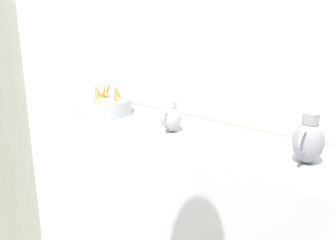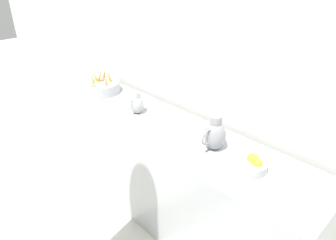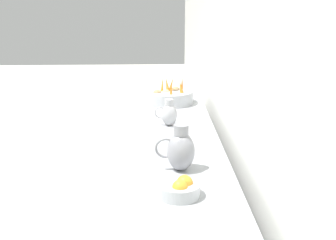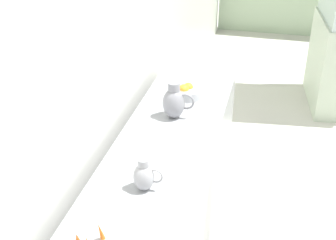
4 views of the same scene
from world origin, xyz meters
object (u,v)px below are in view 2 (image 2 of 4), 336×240
Objects in this scene: vegetable_colander at (100,87)px; orange_bowl at (252,164)px; metal_pitcher_tall at (215,134)px; metal_pitcher_short at (137,104)px.

orange_bowl is at bearing 89.10° from vegetable_colander.
metal_pitcher_tall is (-0.02, -0.32, 0.07)m from orange_bowl.
metal_pitcher_tall is at bearing -93.93° from orange_bowl.
orange_bowl is 1.11m from metal_pitcher_short.
metal_pitcher_short is at bearing -89.64° from orange_bowl.
metal_pitcher_tall is at bearing 89.79° from vegetable_colander.
metal_pitcher_tall reaches higher than metal_pitcher_short.
metal_pitcher_tall reaches higher than vegetable_colander.
metal_pitcher_short is (0.03, -0.80, -0.03)m from metal_pitcher_tall.
vegetable_colander is at bearing -90.21° from metal_pitcher_tall.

